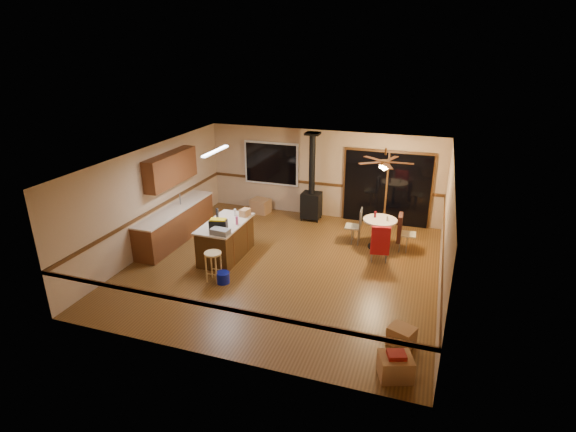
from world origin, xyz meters
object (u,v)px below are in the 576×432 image
at_px(box_under_window, 261,206).
at_px(dining_table, 380,228).
at_px(chair_left, 357,222).
at_px(blue_bucket, 223,277).
at_px(chair_right, 401,228).
at_px(bar_stool, 214,267).
at_px(chair_near, 380,240).
at_px(box_corner_b, 402,336).
at_px(box_corner_a, 395,367).
at_px(kitchen_island, 226,240).
at_px(wood_stove, 311,196).
at_px(toolbox_grey, 220,232).
at_px(toolbox_black, 218,225).

bearing_deg(box_under_window, dining_table, -19.87).
height_order(dining_table, chair_left, chair_left).
xyz_separation_m(blue_bucket, chair_left, (2.40, 3.02, 0.47)).
distance_m(dining_table, chair_right, 0.52).
xyz_separation_m(chair_left, chair_right, (1.11, -0.06, 0.01)).
bearing_deg(bar_stool, chair_near, 31.10).
distance_m(dining_table, box_corner_b, 4.00).
distance_m(dining_table, box_corner_a, 4.84).
distance_m(chair_near, box_corner_b, 3.13).
height_order(bar_stool, chair_right, chair_right).
height_order(kitchen_island, wood_stove, wood_stove).
bearing_deg(blue_bucket, chair_left, 51.54).
distance_m(toolbox_grey, box_corner_b, 4.54).
relative_size(box_under_window, box_corner_b, 1.29).
xyz_separation_m(toolbox_grey, chair_left, (2.68, 2.48, -0.38)).
xyz_separation_m(chair_right, box_corner_a, (0.41, -4.79, -0.40)).
distance_m(toolbox_grey, box_under_window, 3.87).
height_order(blue_bucket, box_under_window, box_under_window).
relative_size(toolbox_grey, bar_stool, 0.62).
bearing_deg(chair_right, toolbox_black, -151.37).
bearing_deg(wood_stove, dining_table, -31.39).
xyz_separation_m(kitchen_island, toolbox_black, (0.03, -0.40, 0.56)).
height_order(wood_stove, bar_stool, wood_stove).
distance_m(wood_stove, box_under_window, 1.72).
xyz_separation_m(bar_stool, chair_near, (3.34, 2.02, 0.25)).
bearing_deg(toolbox_grey, bar_stool, -83.29).
bearing_deg(chair_left, box_under_window, 158.43).
relative_size(bar_stool, blue_bucket, 2.34).
xyz_separation_m(bar_stool, box_corner_b, (4.15, -0.98, -0.17)).
bearing_deg(bar_stool, toolbox_black, 106.91).
bearing_deg(toolbox_black, blue_bucket, -60.04).
bearing_deg(box_under_window, kitchen_island, -83.79).
xyz_separation_m(chair_left, box_under_window, (-3.22, 1.27, -0.37)).
distance_m(chair_right, box_corner_b, 3.96).
xyz_separation_m(wood_stove, chair_right, (2.70, -1.29, -0.13)).
height_order(box_under_window, box_corner_b, box_under_window).
distance_m(dining_table, chair_near, 0.89).
height_order(chair_right, box_corner_a, chair_right).
bearing_deg(kitchen_island, toolbox_black, -85.15).
bearing_deg(box_corner_b, blue_bucket, 166.23).
xyz_separation_m(kitchen_island, chair_right, (4.00, 1.76, 0.14)).
bearing_deg(box_corner_a, blue_bucket, 154.91).
bearing_deg(wood_stove, chair_right, -25.49).
relative_size(bar_stool, box_corner_a, 1.36).
relative_size(toolbox_black, bar_stool, 0.58).
relative_size(box_under_window, box_corner_a, 1.08).
height_order(chair_near, chair_right, same).
xyz_separation_m(wood_stove, dining_table, (2.18, -1.33, -0.20)).
height_order(wood_stove, dining_table, wood_stove).
distance_m(toolbox_black, chair_near, 3.81).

